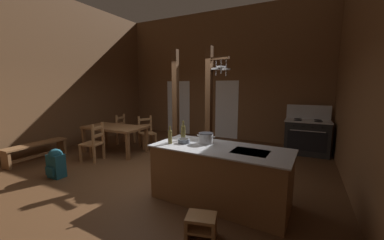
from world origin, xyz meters
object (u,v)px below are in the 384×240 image
object	(u,v)px
kitchen_island	(220,174)
mixing_bowl_on_counter	(184,141)
stove_range	(307,136)
ladderback_chair_by_post	(125,130)
backpack	(56,162)
stockpot_on_counter	(206,138)
ladderback_chair_near_window	(147,132)
dining_table	(115,129)
bottle_short_on_counter	(170,137)
ladderback_chair_at_table_end	(94,143)
step_stool	(201,225)
bottle_tall_on_counter	(183,133)
bench_along_left_wall	(36,149)

from	to	relation	value
kitchen_island	mixing_bowl_on_counter	size ratio (longest dim) A/B	11.12
stove_range	ladderback_chair_by_post	size ratio (longest dim) A/B	1.39
backpack	stockpot_on_counter	bearing A→B (deg)	13.75
stove_range	stockpot_on_counter	bearing A→B (deg)	-114.02
ladderback_chair_near_window	dining_table	bearing A→B (deg)	-117.94
dining_table	ladderback_chair_near_window	bearing A→B (deg)	62.06
stove_range	backpack	world-z (taller)	stove_range
bottle_short_on_counter	mixing_bowl_on_counter	bearing A→B (deg)	37.69
backpack	mixing_bowl_on_counter	world-z (taller)	mixing_bowl_on_counter
ladderback_chair_near_window	ladderback_chair_at_table_end	distance (m)	1.67
ladderback_chair_at_table_end	stove_range	bearing A→B (deg)	33.34
stove_range	kitchen_island	bearing A→B (deg)	-109.05
stove_range	backpack	distance (m)	6.18
kitchen_island	ladderback_chair_at_table_end	distance (m)	3.52
step_stool	dining_table	xyz separation A→B (m)	(-3.69, 2.23, 0.47)
kitchen_island	bottle_tall_on_counter	xyz separation A→B (m)	(-0.75, 0.15, 0.59)
dining_table	stove_range	bearing A→B (deg)	25.77
bottle_tall_on_counter	ladderback_chair_near_window	bearing A→B (deg)	140.62
kitchen_island	bottle_tall_on_counter	distance (m)	0.97
ladderback_chair_near_window	stockpot_on_counter	xyz separation A→B (m)	(2.82, -1.98, 0.53)
kitchen_island	mixing_bowl_on_counter	distance (m)	0.81
step_stool	bottle_short_on_counter	bearing A→B (deg)	139.71
ladderback_chair_by_post	bottle_tall_on_counter	bearing A→B (deg)	-30.70
bench_along_left_wall	backpack	xyz separation A→B (m)	(1.48, -0.43, 0.01)
step_stool	backpack	distance (m)	3.44
step_stool	dining_table	bearing A→B (deg)	148.91
ladderback_chair_at_table_end	bottle_tall_on_counter	size ratio (longest dim) A/B	2.73
bench_along_left_wall	ladderback_chair_at_table_end	bearing A→B (deg)	26.94
stove_range	bottle_tall_on_counter	bearing A→B (deg)	-120.08
ladderback_chair_near_window	ladderback_chair_by_post	distance (m)	0.89
stockpot_on_counter	bottle_tall_on_counter	bearing A→B (deg)	176.66
stockpot_on_counter	mixing_bowl_on_counter	size ratio (longest dim) A/B	1.62
ladderback_chair_near_window	bottle_short_on_counter	world-z (taller)	bottle_short_on_counter
backpack	mixing_bowl_on_counter	xyz separation A→B (m)	(2.66, 0.59, 0.62)
stockpot_on_counter	kitchen_island	bearing A→B (deg)	-21.89
ladderback_chair_by_post	mixing_bowl_on_counter	xyz separation A→B (m)	(3.37, -2.11, 0.48)
stove_range	ladderback_chair_at_table_end	distance (m)	5.66
step_stool	ladderback_chair_at_table_end	distance (m)	3.89
ladderback_chair_near_window	bottle_tall_on_counter	distance (m)	3.13
dining_table	ladderback_chair_at_table_end	bearing A→B (deg)	-83.94
dining_table	ladderback_chair_near_window	size ratio (longest dim) A/B	1.82
dining_table	kitchen_island	bearing A→B (deg)	-19.39
bottle_tall_on_counter	ladderback_chair_at_table_end	bearing A→B (deg)	173.28
ladderback_chair_near_window	mixing_bowl_on_counter	world-z (taller)	mixing_bowl_on_counter
ladderback_chair_near_window	bottle_tall_on_counter	bearing A→B (deg)	-39.38
bench_along_left_wall	bottle_short_on_counter	distance (m)	4.02
mixing_bowl_on_counter	step_stool	bearing A→B (deg)	-51.20
kitchen_island	stockpot_on_counter	xyz separation A→B (m)	(-0.30, 0.12, 0.54)
ladderback_chair_near_window	bottle_short_on_counter	distance (m)	3.28
backpack	stove_range	bearing A→B (deg)	42.73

